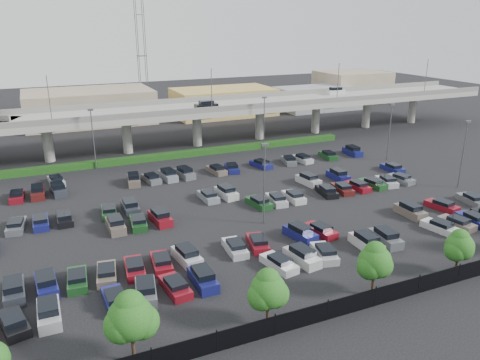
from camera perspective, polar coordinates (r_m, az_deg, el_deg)
name	(u,v)px	position (r m, az deg, el deg)	size (l,w,h in m)	color
ground	(238,202)	(65.46, -0.25, -2.68)	(280.00, 280.00, 0.00)	black
overpass	(171,113)	(92.63, -8.40, 8.05)	(150.00, 13.00, 15.80)	gray
hedge	(184,154)	(87.60, -6.82, 3.18)	(66.00, 1.60, 1.10)	#113710
fence	(366,300)	(43.58, 15.06, -13.95)	(70.00, 0.10, 2.00)	black
tree_row	(364,264)	(43.66, 14.93, -9.88)	(65.07, 3.66, 5.94)	#332316
parked_cars	(235,211)	(60.81, -0.66, -3.79)	(63.00, 41.67, 1.67)	maroon
light_poles	(204,159)	(63.78, -4.38, 2.60)	(66.90, 48.38, 10.30)	#4E4E54
distant_buildings	(187,102)	(124.88, -6.50, 9.40)	(138.00, 24.00, 9.00)	gray
comm_tower	(142,54)	(133.13, -11.90, 14.85)	(2.40, 2.40, 30.00)	#4E4E54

